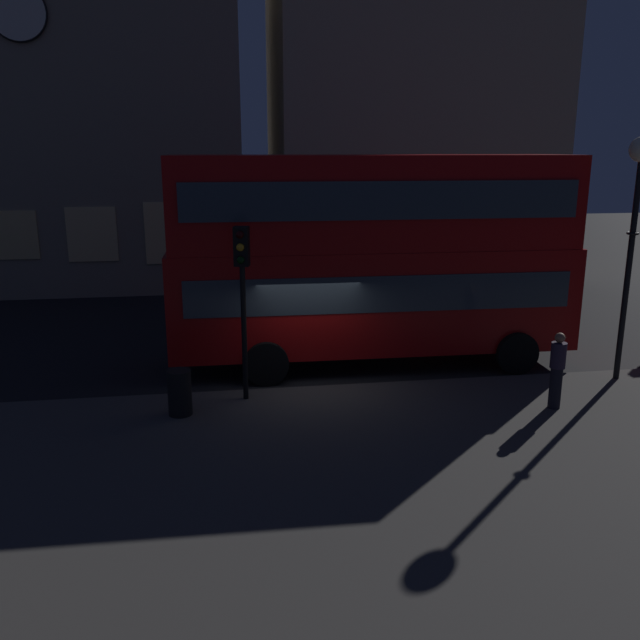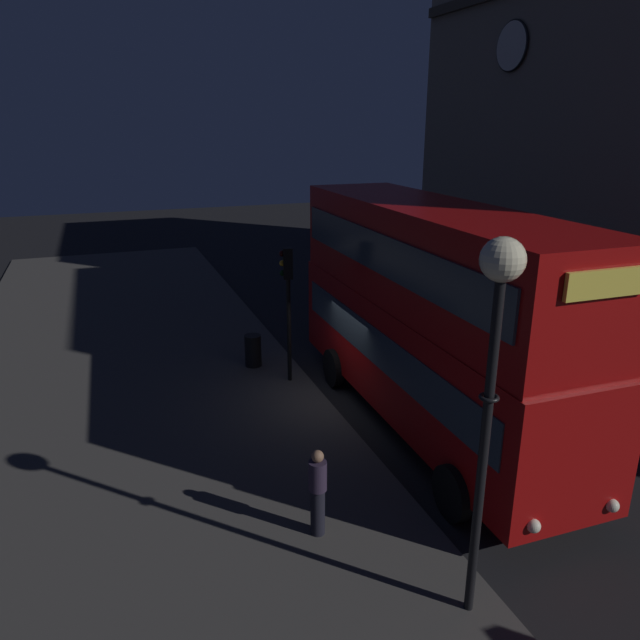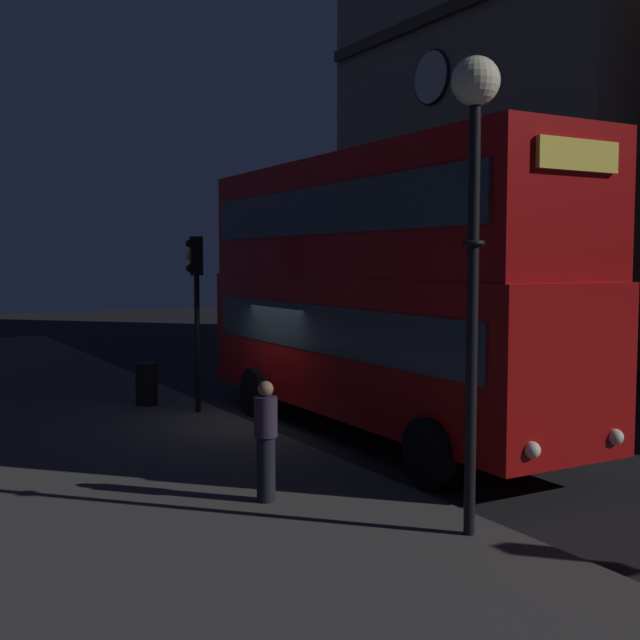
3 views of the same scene
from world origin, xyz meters
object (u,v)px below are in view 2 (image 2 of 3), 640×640
(street_lamp, at_px, (495,334))
(litter_bin, at_px, (253,350))
(double_decker_bus, at_px, (429,308))
(traffic_light_near_kerb, at_px, (288,287))
(pedestrian, at_px, (318,491))

(street_lamp, height_order, litter_bin, street_lamp)
(double_decker_bus, xyz_separation_m, street_lamp, (5.65, -2.41, 1.56))
(double_decker_bus, bearing_deg, street_lamp, -22.10)
(traffic_light_near_kerb, relative_size, pedestrian, 2.29)
(litter_bin, bearing_deg, street_lamp, 3.88)
(traffic_light_near_kerb, xyz_separation_m, street_lamp, (9.10, 0.01, 1.69))
(traffic_light_near_kerb, distance_m, litter_bin, 2.80)
(double_decker_bus, distance_m, litter_bin, 6.27)
(litter_bin, bearing_deg, traffic_light_near_kerb, 26.38)
(traffic_light_near_kerb, relative_size, litter_bin, 3.96)
(pedestrian, bearing_deg, double_decker_bus, -101.47)
(litter_bin, bearing_deg, pedestrian, -6.09)
(double_decker_bus, relative_size, pedestrian, 6.23)
(traffic_light_near_kerb, distance_m, pedestrian, 7.09)
(pedestrian, bearing_deg, traffic_light_near_kerb, -63.41)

